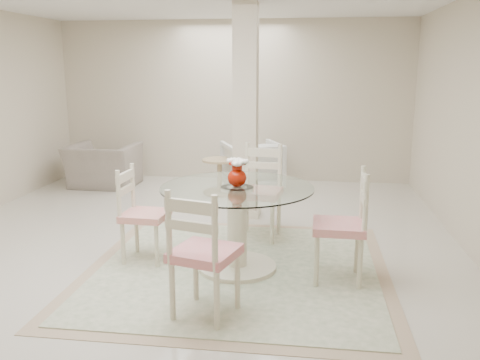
# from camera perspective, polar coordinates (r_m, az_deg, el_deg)

# --- Properties ---
(ground) EXTENTS (7.00, 7.00, 0.00)m
(ground) POSITION_cam_1_polar(r_m,az_deg,el_deg) (5.64, -6.16, -7.43)
(ground) COLOR beige
(ground) RESTS_ON ground
(room_shell) EXTENTS (6.02, 7.02, 2.71)m
(room_shell) POSITION_cam_1_polar(r_m,az_deg,el_deg) (5.31, -6.64, 11.75)
(room_shell) COLOR beige
(room_shell) RESTS_ON ground
(column) EXTENTS (0.30, 0.30, 2.70)m
(column) POSITION_cam_1_polar(r_m,az_deg,el_deg) (6.52, 0.64, 7.53)
(column) COLOR beige
(column) RESTS_ON ground
(area_rug) EXTENTS (2.90, 2.90, 0.02)m
(area_rug) POSITION_cam_1_polar(r_m,az_deg,el_deg) (5.00, -0.32, -9.97)
(area_rug) COLOR tan
(area_rug) RESTS_ON ground
(dining_table) EXTENTS (1.44, 1.44, 0.83)m
(dining_table) POSITION_cam_1_polar(r_m,az_deg,el_deg) (4.86, -0.32, -5.44)
(dining_table) COLOR beige
(dining_table) RESTS_ON ground
(red_vase) EXTENTS (0.21, 0.20, 0.27)m
(red_vase) POSITION_cam_1_polar(r_m,az_deg,el_deg) (4.71, -0.29, 0.90)
(red_vase) COLOR #AC1705
(red_vase) RESTS_ON dining_table
(dining_chair_east) EXTENTS (0.47, 0.47, 1.15)m
(dining_chair_east) POSITION_cam_1_polar(r_m,az_deg,el_deg) (4.66, 11.99, -4.15)
(dining_chair_east) COLOR beige
(dining_chair_east) RESTS_ON ground
(dining_chair_north) EXTENTS (0.53, 0.53, 1.18)m
(dining_chair_north) POSITION_cam_1_polar(r_m,az_deg,el_deg) (5.76, 2.34, -0.50)
(dining_chair_north) COLOR beige
(dining_chair_north) RESTS_ON ground
(dining_chair_west) EXTENTS (0.45, 0.45, 1.06)m
(dining_chair_west) POSITION_cam_1_polar(r_m,az_deg,el_deg) (5.16, -11.34, -3.02)
(dining_chair_west) COLOR beige
(dining_chair_west) RESTS_ON ground
(dining_chair_south) EXTENTS (0.57, 0.57, 1.16)m
(dining_chair_south) POSITION_cam_1_polar(r_m,az_deg,el_deg) (3.87, -4.47, -7.33)
(dining_chair_south) COLOR beige
(dining_chair_south) RESTS_ON ground
(recliner_taupe) EXTENTS (1.08, 0.95, 0.69)m
(recliner_taupe) POSITION_cam_1_polar(r_m,az_deg,el_deg) (8.60, -15.06, 1.58)
(recliner_taupe) COLOR gray
(recliner_taupe) RESTS_ON ground
(armchair_white) EXTENTS (1.12, 1.13, 0.79)m
(armchair_white) POSITION_cam_1_polar(r_m,az_deg,el_deg) (8.02, 1.35, 1.57)
(armchair_white) COLOR white
(armchair_white) RESTS_ON ground
(side_table) EXTENTS (0.53, 0.53, 0.55)m
(side_table) POSITION_cam_1_polar(r_m,az_deg,el_deg) (7.81, -2.30, 0.22)
(side_table) COLOR tan
(side_table) RESTS_ON ground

